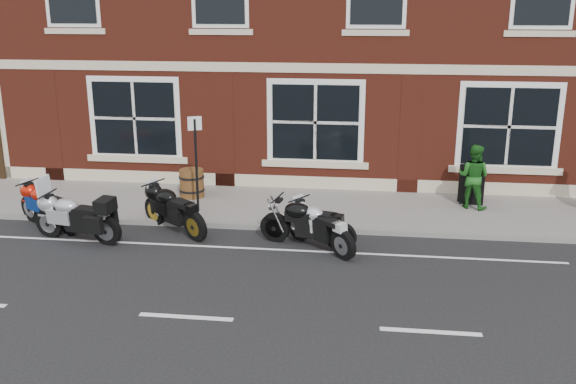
{
  "coord_description": "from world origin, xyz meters",
  "views": [
    {
      "loc": [
        2.89,
        -12.35,
        5.02
      ],
      "look_at": [
        1.13,
        1.6,
        0.87
      ],
      "focal_mm": 40.0,
      "sensor_mm": 36.0,
      "label": 1
    }
  ],
  "objects_px": {
    "moto_touring_silver": "(75,215)",
    "parking_sign": "(196,157)",
    "a_board_sign": "(471,185)",
    "moto_sport_silver": "(320,225)",
    "pedestrian_right": "(473,176)",
    "barrel_planter": "(192,183)",
    "moto_sport_black": "(174,208)",
    "moto_sport_red": "(48,205)",
    "moto_naked_black": "(306,221)"
  },
  "relations": [
    {
      "from": "moto_sport_red",
      "to": "parking_sign",
      "type": "relative_size",
      "value": 0.8
    },
    {
      "from": "moto_sport_silver",
      "to": "moto_naked_black",
      "type": "relative_size",
      "value": 0.73
    },
    {
      "from": "moto_touring_silver",
      "to": "a_board_sign",
      "type": "relative_size",
      "value": 2.2
    },
    {
      "from": "moto_sport_black",
      "to": "moto_sport_silver",
      "type": "distance_m",
      "value": 3.42
    },
    {
      "from": "moto_touring_silver",
      "to": "moto_sport_silver",
      "type": "height_order",
      "value": "moto_touring_silver"
    },
    {
      "from": "parking_sign",
      "to": "barrel_planter",
      "type": "bearing_deg",
      "value": 88.04
    },
    {
      "from": "barrel_planter",
      "to": "parking_sign",
      "type": "bearing_deg",
      "value": -68.14
    },
    {
      "from": "parking_sign",
      "to": "moto_naked_black",
      "type": "bearing_deg",
      "value": -54.64
    },
    {
      "from": "moto_sport_black",
      "to": "pedestrian_right",
      "type": "distance_m",
      "value": 7.3
    },
    {
      "from": "a_board_sign",
      "to": "pedestrian_right",
      "type": "bearing_deg",
      "value": -83.54
    },
    {
      "from": "moto_sport_silver",
      "to": "moto_sport_red",
      "type": "bearing_deg",
      "value": 129.73
    },
    {
      "from": "moto_touring_silver",
      "to": "moto_sport_black",
      "type": "bearing_deg",
      "value": -56.03
    },
    {
      "from": "moto_sport_silver",
      "to": "pedestrian_right",
      "type": "height_order",
      "value": "pedestrian_right"
    },
    {
      "from": "pedestrian_right",
      "to": "a_board_sign",
      "type": "relative_size",
      "value": 1.65
    },
    {
      "from": "a_board_sign",
      "to": "barrel_planter",
      "type": "bearing_deg",
      "value": -168.32
    },
    {
      "from": "moto_naked_black",
      "to": "a_board_sign",
      "type": "xyz_separation_m",
      "value": [
        3.88,
        3.13,
        0.05
      ]
    },
    {
      "from": "moto_sport_silver",
      "to": "parking_sign",
      "type": "bearing_deg",
      "value": 104.9
    },
    {
      "from": "moto_touring_silver",
      "to": "moto_naked_black",
      "type": "bearing_deg",
      "value": -74.62
    },
    {
      "from": "pedestrian_right",
      "to": "moto_sport_black",
      "type": "bearing_deg",
      "value": 45.02
    },
    {
      "from": "moto_naked_black",
      "to": "pedestrian_right",
      "type": "distance_m",
      "value": 4.8
    },
    {
      "from": "moto_touring_silver",
      "to": "barrel_planter",
      "type": "distance_m",
      "value": 3.6
    },
    {
      "from": "barrel_planter",
      "to": "a_board_sign",
      "type": "bearing_deg",
      "value": 2.11
    },
    {
      "from": "a_board_sign",
      "to": "barrel_planter",
      "type": "relative_size",
      "value": 1.31
    },
    {
      "from": "moto_sport_silver",
      "to": "moto_naked_black",
      "type": "bearing_deg",
      "value": 113.51
    },
    {
      "from": "barrel_planter",
      "to": "parking_sign",
      "type": "height_order",
      "value": "parking_sign"
    },
    {
      "from": "moto_sport_silver",
      "to": "barrel_planter",
      "type": "distance_m",
      "value": 4.68
    },
    {
      "from": "moto_touring_silver",
      "to": "parking_sign",
      "type": "distance_m",
      "value": 3.1
    },
    {
      "from": "pedestrian_right",
      "to": "barrel_planter",
      "type": "bearing_deg",
      "value": 26.2
    },
    {
      "from": "moto_touring_silver",
      "to": "pedestrian_right",
      "type": "distance_m",
      "value": 9.44
    },
    {
      "from": "moto_naked_black",
      "to": "moto_sport_red",
      "type": "bearing_deg",
      "value": 101.62
    },
    {
      "from": "moto_sport_red",
      "to": "moto_touring_silver",
      "type": "bearing_deg",
      "value": -95.75
    },
    {
      "from": "moto_sport_silver",
      "to": "a_board_sign",
      "type": "distance_m",
      "value": 4.83
    },
    {
      "from": "moto_sport_red",
      "to": "a_board_sign",
      "type": "relative_size",
      "value": 1.94
    },
    {
      "from": "a_board_sign",
      "to": "barrel_planter",
      "type": "height_order",
      "value": "a_board_sign"
    },
    {
      "from": "moto_sport_black",
      "to": "pedestrian_right",
      "type": "bearing_deg",
      "value": -33.76
    },
    {
      "from": "moto_touring_silver",
      "to": "parking_sign",
      "type": "height_order",
      "value": "parking_sign"
    },
    {
      "from": "moto_sport_black",
      "to": "barrel_planter",
      "type": "bearing_deg",
      "value": 43.68
    },
    {
      "from": "moto_naked_black",
      "to": "a_board_sign",
      "type": "bearing_deg",
      "value": -35.27
    },
    {
      "from": "moto_sport_black",
      "to": "barrel_planter",
      "type": "relative_size",
      "value": 2.48
    },
    {
      "from": "moto_sport_red",
      "to": "parking_sign",
      "type": "bearing_deg",
      "value": -38.41
    },
    {
      "from": "moto_touring_silver",
      "to": "moto_sport_silver",
      "type": "bearing_deg",
      "value": -76.11
    },
    {
      "from": "moto_sport_red",
      "to": "moto_sport_silver",
      "type": "relative_size",
      "value": 1.21
    },
    {
      "from": "moto_sport_black",
      "to": "parking_sign",
      "type": "distance_m",
      "value": 1.5
    },
    {
      "from": "moto_naked_black",
      "to": "barrel_planter",
      "type": "xyz_separation_m",
      "value": [
        -3.3,
        2.87,
        -0.07
      ]
    },
    {
      "from": "moto_touring_silver",
      "to": "a_board_sign",
      "type": "height_order",
      "value": "moto_touring_silver"
    },
    {
      "from": "pedestrian_right",
      "to": "parking_sign",
      "type": "height_order",
      "value": "parking_sign"
    },
    {
      "from": "moto_sport_red",
      "to": "parking_sign",
      "type": "distance_m",
      "value": 3.57
    },
    {
      "from": "moto_naked_black",
      "to": "pedestrian_right",
      "type": "height_order",
      "value": "pedestrian_right"
    },
    {
      "from": "moto_touring_silver",
      "to": "pedestrian_right",
      "type": "height_order",
      "value": "pedestrian_right"
    },
    {
      "from": "moto_touring_silver",
      "to": "moto_naked_black",
      "type": "height_order",
      "value": "moto_touring_silver"
    }
  ]
}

